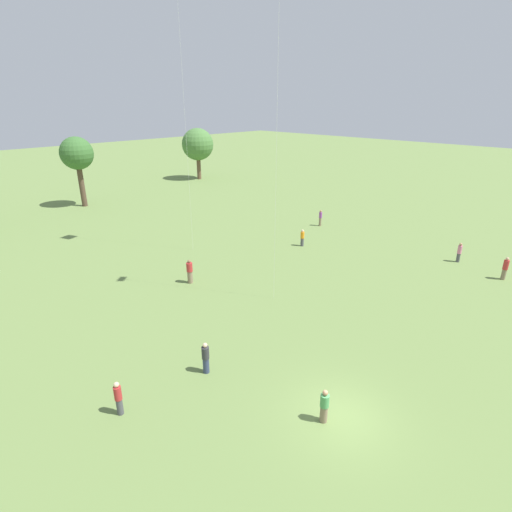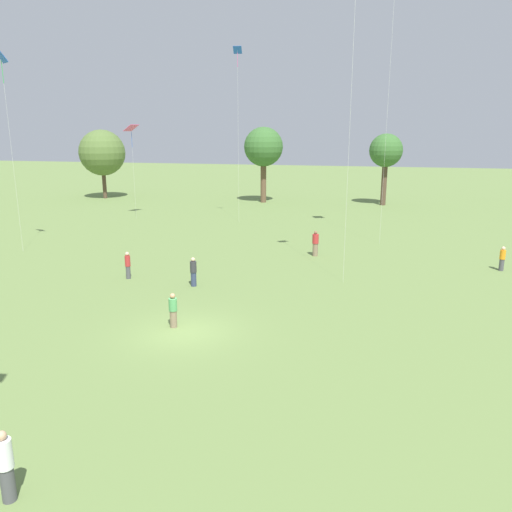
{
  "view_description": "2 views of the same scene",
  "coord_description": "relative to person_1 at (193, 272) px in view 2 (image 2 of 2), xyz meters",
  "views": [
    {
      "loc": [
        -12.39,
        -6.9,
        13.01
      ],
      "look_at": [
        1.55,
        6.76,
        5.3
      ],
      "focal_mm": 28.0,
      "sensor_mm": 36.0,
      "label": 1
    },
    {
      "loc": [
        8.38,
        -19.62,
        8.76
      ],
      "look_at": [
        2.67,
        2.5,
        3.12
      ],
      "focal_mm": 35.0,
      "sensor_mm": 36.0,
      "label": 2
    }
  ],
  "objects": [
    {
      "name": "tree_2",
      "position": [
        10.41,
        37.84,
        5.7
      ],
      "size": [
        4.03,
        4.03,
        8.73
      ],
      "color": "brown",
      "rests_on": "ground_plane"
    },
    {
      "name": "tree_1",
      "position": [
        -4.68,
        36.6,
        6.1
      ],
      "size": [
        4.95,
        4.95,
        9.54
      ],
      "color": "brown",
      "rests_on": "ground_plane"
    },
    {
      "name": "kite_6",
      "position": [
        -14.82,
        21.21,
        8.21
      ],
      "size": [
        1.4,
        1.52,
        9.61
      ],
      "rotation": [
        0.0,
        0.0,
        3.69
      ],
      "color": "#E54C99",
      "rests_on": "ground_plane"
    },
    {
      "name": "person_4",
      "position": [
        18.24,
        8.21,
        -0.06
      ],
      "size": [
        0.4,
        0.4,
        1.62
      ],
      "rotation": [
        0.0,
        0.0,
        3.02
      ],
      "color": "#4C4C51",
      "rests_on": "ground_plane"
    },
    {
      "name": "kite_1",
      "position": [
        -15.85,
        5.04,
        12.59
      ],
      "size": [
        1.24,
        1.11,
        14.41
      ],
      "rotation": [
        0.0,
        0.0,
        1.8
      ],
      "color": "blue",
      "rests_on": "ground_plane"
    },
    {
      "name": "person_1",
      "position": [
        0.0,
        0.0,
        0.0
      ],
      "size": [
        0.45,
        0.45,
        1.74
      ],
      "rotation": [
        0.0,
        0.0,
        3.36
      ],
      "color": "#333D5B",
      "rests_on": "ground_plane"
    },
    {
      "name": "person_8",
      "position": [
        1.44,
        -6.22,
        -0.06
      ],
      "size": [
        0.5,
        0.5,
        1.64
      ],
      "rotation": [
        0.0,
        0.0,
        1.16
      ],
      "color": "#847056",
      "rests_on": "ground_plane"
    },
    {
      "name": "person_7",
      "position": [
        2.1,
        -17.66,
        0.09
      ],
      "size": [
        0.41,
        0.41,
        1.91
      ],
      "rotation": [
        0.0,
        0.0,
        3.16
      ],
      "color": "#4C4C51",
      "rests_on": "ground_plane"
    },
    {
      "name": "ground_plane",
      "position": [
        2.19,
        -6.64,
        -0.87
      ],
      "size": [
        240.0,
        240.0,
        0.0
      ],
      "primitive_type": "plane",
      "color": "olive"
    },
    {
      "name": "person_3",
      "position": [
        -4.49,
        0.45,
        -0.01
      ],
      "size": [
        0.38,
        0.38,
        1.7
      ],
      "rotation": [
        0.0,
        0.0,
        4.54
      ],
      "color": "#4C4C51",
      "rests_on": "ground_plane"
    },
    {
      "name": "kite_3",
      "position": [
        -3.64,
        21.79,
        14.42
      ],
      "size": [
        0.87,
        0.65,
        16.66
      ],
      "rotation": [
        0.0,
        0.0,
        2.5
      ],
      "color": "blue",
      "rests_on": "ground_plane"
    },
    {
      "name": "person_9",
      "position": [
        5.89,
        9.2,
        0.05
      ],
      "size": [
        0.49,
        0.49,
        1.86
      ],
      "rotation": [
        0.0,
        0.0,
        4.78
      ],
      "color": "#847056",
      "rests_on": "ground_plane"
    },
    {
      "name": "tree_0",
      "position": [
        -26.85,
        35.21,
        5.29
      ],
      "size": [
        6.14,
        6.14,
        9.24
      ],
      "color": "brown",
      "rests_on": "ground_plane"
    }
  ]
}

